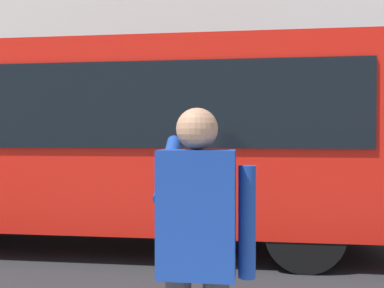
% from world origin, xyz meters
% --- Properties ---
extents(ground_plane, '(60.00, 60.00, 0.00)m').
position_xyz_m(ground_plane, '(0.00, 0.00, 0.00)').
color(ground_plane, '#232326').
extents(building_facade_far, '(28.00, 1.55, 12.00)m').
position_xyz_m(building_facade_far, '(-0.02, -6.80, 5.99)').
color(building_facade_far, beige).
rests_on(building_facade_far, ground_plane).
extents(red_bus, '(9.05, 2.54, 3.08)m').
position_xyz_m(red_bus, '(1.79, 0.36, 1.68)').
color(red_bus, red).
rests_on(red_bus, ground_plane).
extents(pedestrian_photographer, '(0.53, 0.52, 1.70)m').
position_xyz_m(pedestrian_photographer, '(-0.25, 4.68, 1.14)').
color(pedestrian_photographer, '#2D2D33').
rests_on(pedestrian_photographer, sidewalk_curb).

